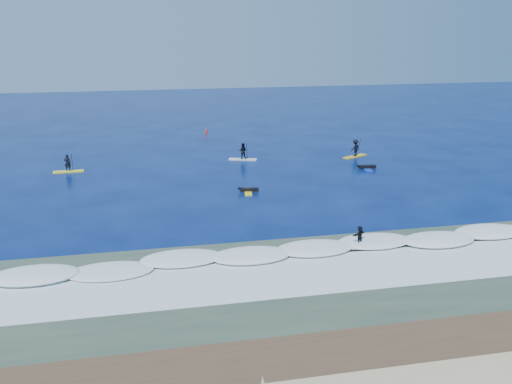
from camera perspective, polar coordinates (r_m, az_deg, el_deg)
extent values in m
plane|color=#031143|center=(43.57, 0.68, -1.17)|extent=(160.00, 160.00, 0.00)
cube|color=#483321|center=(24.89, 12.02, -16.07)|extent=(90.00, 5.00, 0.08)
cube|color=#314334|center=(30.99, 6.42, -8.89)|extent=(90.00, 13.00, 0.01)
cube|color=white|center=(34.47, 4.34, -6.13)|extent=(40.00, 6.00, 0.30)
cube|color=silver|center=(31.85, 5.85, -8.15)|extent=(34.00, 5.00, 0.02)
cube|color=yellow|center=(55.64, -18.25, 1.96)|extent=(2.75, 0.78, 0.09)
imported|color=black|center=(55.45, -18.33, 2.79)|extent=(0.59, 0.40, 1.57)
cylinder|color=black|center=(55.43, -17.90, 2.77)|extent=(0.06, 0.63, 1.83)
cube|color=black|center=(55.63, -17.83, 1.90)|extent=(0.11, 0.03, 0.27)
cube|color=silver|center=(57.61, -1.32, 3.29)|extent=(2.89, 1.59, 0.09)
imported|color=black|center=(57.42, -1.33, 4.12)|extent=(0.94, 0.84, 1.62)
cylinder|color=black|center=(57.37, -0.91, 4.05)|extent=(0.25, 0.62, 1.88)
cube|color=black|center=(57.57, -0.91, 3.18)|extent=(0.11, 0.03, 0.28)
cube|color=gold|center=(59.75, 9.86, 3.53)|extent=(2.99, 2.06, 0.10)
imported|color=black|center=(59.56, 9.90, 4.38)|extent=(1.28, 1.08, 1.72)
cylinder|color=black|center=(59.91, 10.18, 4.38)|extent=(0.36, 0.63, 2.00)
cube|color=black|center=(60.11, 10.13, 3.50)|extent=(0.12, 0.03, 0.30)
cube|color=yellow|center=(46.52, -0.80, 0.05)|extent=(0.92, 2.22, 0.10)
cube|color=black|center=(46.48, -0.67, 0.26)|extent=(1.53, 0.63, 0.25)
sphere|color=black|center=(46.43, -1.71, 0.37)|extent=(0.25, 0.25, 0.25)
cube|color=#1739B3|center=(54.91, 10.94, 2.33)|extent=(0.79, 2.39, 0.11)
cube|color=black|center=(54.90, 11.06, 2.53)|extent=(1.65, 0.54, 0.27)
sphere|color=black|center=(54.59, 10.15, 2.62)|extent=(0.27, 0.27, 0.27)
cube|color=white|center=(35.71, 10.28, -5.20)|extent=(1.72, 1.24, 0.09)
imported|color=black|center=(35.49, 10.33, -4.27)|extent=(1.09, 0.81, 1.15)
cylinder|color=red|center=(71.47, -5.02, 5.99)|extent=(0.30, 0.30, 0.48)
cone|color=red|center=(71.41, -5.03, 6.27)|extent=(0.21, 0.21, 0.23)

